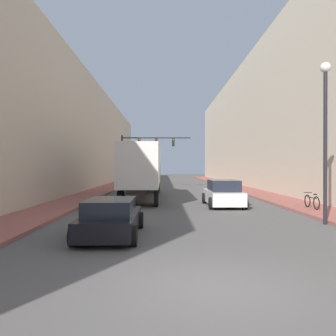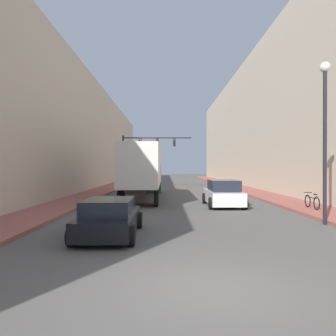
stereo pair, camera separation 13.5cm
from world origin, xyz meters
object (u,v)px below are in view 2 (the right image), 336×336
(semi_truck, at_px, (144,169))
(suv_car, at_px, (223,194))
(sedan_car, at_px, (110,218))
(parked_bicycle, at_px, (312,202))
(traffic_signal_gantry, at_px, (143,150))
(street_lamp, at_px, (325,120))

(semi_truck, distance_m, suv_car, 7.68)
(sedan_car, height_order, parked_bicycle, sedan_car)
(semi_truck, xyz_separation_m, traffic_signal_gantry, (-0.94, 12.02, 2.18))
(suv_car, height_order, street_lamp, street_lamp)
(traffic_signal_gantry, bearing_deg, semi_truck, -85.55)
(semi_truck, xyz_separation_m, parked_bicycle, (9.78, -7.64, -1.70))
(sedan_car, bearing_deg, suv_car, 57.25)
(suv_car, bearing_deg, semi_truck, 134.35)
(sedan_car, relative_size, street_lamp, 0.63)
(semi_truck, distance_m, traffic_signal_gantry, 12.25)
(semi_truck, bearing_deg, street_lamp, -54.31)
(semi_truck, height_order, suv_car, semi_truck)
(sedan_car, xyz_separation_m, traffic_signal_gantry, (-0.65, 26.05, 3.78))
(street_lamp, distance_m, parked_bicycle, 5.83)
(suv_car, bearing_deg, traffic_signal_gantry, 109.62)
(sedan_car, bearing_deg, traffic_signal_gantry, 91.44)
(suv_car, xyz_separation_m, street_lamp, (3.19, -6.39, 3.65))
(sedan_car, distance_m, street_lamp, 9.79)
(parked_bicycle, bearing_deg, street_lamp, -107.69)
(sedan_car, height_order, traffic_signal_gantry, traffic_signal_gantry)
(sedan_car, distance_m, parked_bicycle, 11.92)
(sedan_car, xyz_separation_m, suv_car, (5.55, 8.63, 0.14))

